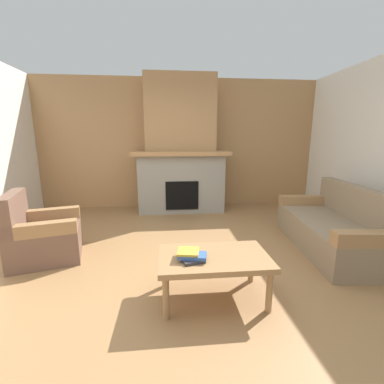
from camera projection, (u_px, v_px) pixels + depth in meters
name	position (u px, v px, depth m)	size (l,w,h in m)	color
ground	(194.00, 272.00, 2.84)	(9.00, 9.00, 0.00)	olive
wall_back_wood_panel	(180.00, 144.00, 5.48)	(6.00, 0.12, 2.70)	#A87A4C
fireplace	(181.00, 154.00, 5.15)	(1.90, 0.82, 2.70)	gray
couch	(335.00, 228.00, 3.41)	(1.03, 1.88, 0.85)	#847056
armchair	(42.00, 236.00, 3.13)	(0.94, 0.94, 0.85)	brown
coffee_table	(214.00, 261.00, 2.31)	(1.00, 0.60, 0.43)	#997047
book_stack_near_edge	(191.00, 256.00, 2.22)	(0.27, 0.25, 0.08)	#2D2D33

